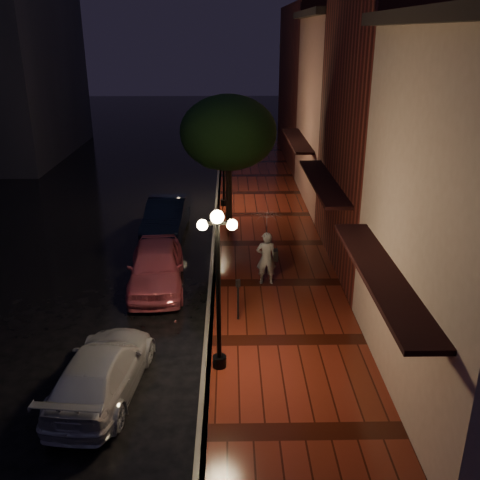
% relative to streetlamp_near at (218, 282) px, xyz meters
% --- Properties ---
extents(ground, '(120.00, 120.00, 0.00)m').
position_rel_streetlamp_near_xyz_m(ground, '(-0.35, 5.00, -2.60)').
color(ground, black).
rests_on(ground, ground).
extents(sidewalk, '(4.50, 60.00, 0.15)m').
position_rel_streetlamp_near_xyz_m(sidewalk, '(1.90, 5.00, -2.53)').
color(sidewalk, '#4E180D').
rests_on(sidewalk, ground).
extents(curb, '(0.25, 60.00, 0.15)m').
position_rel_streetlamp_near_xyz_m(curb, '(-0.35, 5.00, -2.53)').
color(curb, '#595451').
rests_on(curb, ground).
extents(storefront_mid, '(5.00, 8.00, 11.00)m').
position_rel_streetlamp_near_xyz_m(storefront_mid, '(6.65, 7.00, 2.90)').
color(storefront_mid, '#511914').
rests_on(storefront_mid, ground).
extents(storefront_far, '(5.00, 8.00, 9.00)m').
position_rel_streetlamp_near_xyz_m(storefront_far, '(6.65, 15.00, 1.90)').
color(storefront_far, '#8C5951').
rests_on(storefront_far, ground).
extents(storefront_extra, '(5.00, 12.00, 10.00)m').
position_rel_streetlamp_near_xyz_m(storefront_extra, '(6.65, 25.00, 2.40)').
color(storefront_extra, '#511914').
rests_on(storefront_extra, ground).
extents(streetlamp_near, '(0.96, 0.36, 4.31)m').
position_rel_streetlamp_near_xyz_m(streetlamp_near, '(0.00, 0.00, 0.00)').
color(streetlamp_near, black).
rests_on(streetlamp_near, sidewalk).
extents(streetlamp_far, '(0.96, 0.36, 4.31)m').
position_rel_streetlamp_near_xyz_m(streetlamp_far, '(0.00, 14.00, 0.00)').
color(streetlamp_far, black).
rests_on(streetlamp_far, sidewalk).
extents(street_tree, '(4.16, 4.16, 5.80)m').
position_rel_streetlamp_near_xyz_m(street_tree, '(0.26, 10.99, 1.64)').
color(street_tree, black).
rests_on(street_tree, sidewalk).
extents(pink_car, '(2.21, 4.73, 1.57)m').
position_rel_streetlamp_near_xyz_m(pink_car, '(-2.27, 5.07, -1.82)').
color(pink_car, '#C35063').
rests_on(pink_car, ground).
extents(navy_car, '(1.83, 4.77, 1.55)m').
position_rel_streetlamp_near_xyz_m(navy_car, '(-2.49, 10.40, -1.82)').
color(navy_car, black).
rests_on(navy_car, ground).
extents(silver_car, '(2.29, 4.59, 1.28)m').
position_rel_streetlamp_near_xyz_m(silver_car, '(-2.85, -0.85, -1.96)').
color(silver_car, '#B6B6BE').
rests_on(silver_car, ground).
extents(woman_with_umbrella, '(1.10, 1.12, 2.65)m').
position_rel_streetlamp_near_xyz_m(woman_with_umbrella, '(1.54, 4.97, -0.70)').
color(woman_with_umbrella, white).
rests_on(woman_with_umbrella, sidewalk).
extents(parking_meter, '(0.14, 0.12, 1.33)m').
position_rel_streetlamp_near_xyz_m(parking_meter, '(0.53, 2.47, -1.65)').
color(parking_meter, black).
rests_on(parking_meter, sidewalk).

